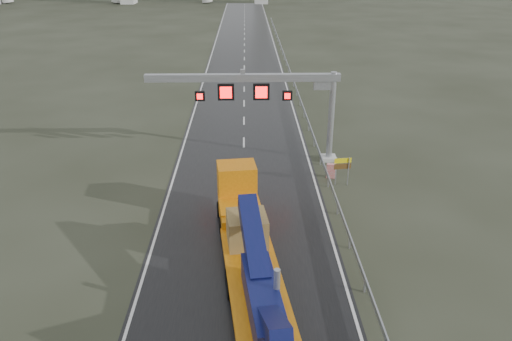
{
  "coord_description": "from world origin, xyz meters",
  "views": [
    {
      "loc": [
        0.24,
        -19.22,
        15.87
      ],
      "look_at": [
        0.81,
        8.87,
        3.2
      ],
      "focal_mm": 35.0,
      "sensor_mm": 36.0,
      "label": 1
    }
  ],
  "objects_px": {
    "sign_gantry": "(270,93)",
    "heavy_haul_truck": "(250,247)",
    "exit_sign_pair": "(342,166)",
    "striped_barrier": "(331,171)"
  },
  "relations": [
    {
      "from": "sign_gantry",
      "to": "striped_barrier",
      "type": "relative_size",
      "value": 13.53
    },
    {
      "from": "heavy_haul_truck",
      "to": "striped_barrier",
      "type": "xyz_separation_m",
      "value": [
        6.17,
        11.89,
        -1.09
      ]
    },
    {
      "from": "sign_gantry",
      "to": "heavy_haul_truck",
      "type": "bearing_deg",
      "value": -96.5
    },
    {
      "from": "exit_sign_pair",
      "to": "striped_barrier",
      "type": "distance_m",
      "value": 1.69
    },
    {
      "from": "heavy_haul_truck",
      "to": "striped_barrier",
      "type": "relative_size",
      "value": 16.56
    },
    {
      "from": "striped_barrier",
      "to": "sign_gantry",
      "type": "bearing_deg",
      "value": 155.13
    },
    {
      "from": "heavy_haul_truck",
      "to": "striped_barrier",
      "type": "distance_m",
      "value": 13.44
    },
    {
      "from": "exit_sign_pair",
      "to": "striped_barrier",
      "type": "bearing_deg",
      "value": 106.53
    },
    {
      "from": "exit_sign_pair",
      "to": "sign_gantry",
      "type": "bearing_deg",
      "value": 129.16
    },
    {
      "from": "sign_gantry",
      "to": "heavy_haul_truck",
      "type": "distance_m",
      "value": 15.9
    }
  ]
}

